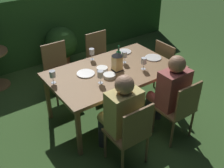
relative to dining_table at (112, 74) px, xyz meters
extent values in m
plane|color=#385B28|center=(0.00, 0.00, -0.68)|extent=(16.00, 16.00, 0.00)
cube|color=olive|center=(0.00, 0.00, 0.03)|extent=(1.72, 1.02, 0.04)
cube|color=olive|center=(-0.79, -0.44, -0.34)|extent=(0.05, 0.05, 0.69)
cube|color=olive|center=(0.79, -0.44, -0.34)|extent=(0.05, 0.05, 0.69)
cube|color=olive|center=(-0.79, 0.44, -0.34)|extent=(0.05, 0.05, 0.69)
cube|color=olive|center=(0.79, 0.44, -0.34)|extent=(0.05, 0.05, 0.69)
cube|color=brown|center=(-0.39, 0.83, -0.25)|extent=(0.42, 0.40, 0.03)
cube|color=brown|center=(-0.39, 1.02, -0.02)|extent=(0.40, 0.02, 0.42)
cylinder|color=brown|center=(-0.21, 0.66, -0.47)|extent=(0.03, 0.03, 0.42)
cylinder|color=brown|center=(-0.57, 0.66, -0.47)|extent=(0.03, 0.03, 0.42)
cylinder|color=brown|center=(-0.21, 1.00, -0.47)|extent=(0.03, 0.03, 0.42)
cylinder|color=brown|center=(-0.57, 1.00, -0.47)|extent=(0.03, 0.03, 0.42)
cube|color=brown|center=(1.18, 0.00, -0.25)|extent=(0.40, 0.42, 0.03)
cube|color=brown|center=(0.99, 0.00, -0.02)|extent=(0.03, 0.40, 0.42)
cylinder|color=brown|center=(1.35, 0.18, -0.47)|extent=(0.03, 0.03, 0.42)
cylinder|color=brown|center=(1.35, -0.18, -0.47)|extent=(0.03, 0.03, 0.42)
cylinder|color=brown|center=(1.01, 0.18, -0.47)|extent=(0.03, 0.03, 0.42)
cylinder|color=brown|center=(1.01, -0.18, -0.47)|extent=(0.03, 0.03, 0.42)
cube|color=brown|center=(0.39, 0.83, -0.25)|extent=(0.42, 0.40, 0.03)
cube|color=brown|center=(0.39, 1.02, -0.02)|extent=(0.40, 0.02, 0.42)
cylinder|color=brown|center=(0.57, 0.66, -0.47)|extent=(0.03, 0.03, 0.42)
cylinder|color=brown|center=(0.21, 0.66, -0.47)|extent=(0.03, 0.03, 0.42)
cylinder|color=brown|center=(0.57, 1.00, -0.47)|extent=(0.03, 0.03, 0.42)
cylinder|color=brown|center=(0.21, 1.00, -0.47)|extent=(0.03, 0.03, 0.42)
cube|color=brown|center=(0.39, -0.83, -0.25)|extent=(0.42, 0.40, 0.03)
cube|color=brown|center=(0.39, -1.02, -0.02)|extent=(0.40, 0.02, 0.42)
cylinder|color=brown|center=(0.21, -0.66, -0.47)|extent=(0.03, 0.03, 0.42)
cylinder|color=brown|center=(0.57, -0.66, -0.47)|extent=(0.03, 0.03, 0.42)
cylinder|color=brown|center=(0.21, -1.00, -0.47)|extent=(0.03, 0.03, 0.42)
cylinder|color=brown|center=(0.57, -1.00, -0.47)|extent=(0.03, 0.03, 0.42)
cube|color=#9E4C47|center=(0.39, -0.77, 0.02)|extent=(0.38, 0.24, 0.50)
sphere|color=#997051|center=(0.39, -0.77, 0.36)|extent=(0.21, 0.21, 0.21)
cylinder|color=#9E4C47|center=(0.30, -0.63, -0.22)|extent=(0.13, 0.36, 0.13)
cylinder|color=#9E4C47|center=(0.48, -0.63, -0.22)|extent=(0.13, 0.36, 0.13)
cylinder|color=#333338|center=(0.30, -0.47, -0.46)|extent=(0.11, 0.11, 0.45)
cylinder|color=#333338|center=(0.48, -0.47, -0.46)|extent=(0.11, 0.11, 0.45)
cube|color=brown|center=(-0.39, -0.83, -0.25)|extent=(0.42, 0.40, 0.03)
cube|color=brown|center=(-0.39, -1.02, -0.02)|extent=(0.40, 0.02, 0.42)
cylinder|color=brown|center=(-0.57, -0.66, -0.47)|extent=(0.03, 0.03, 0.42)
cylinder|color=brown|center=(-0.21, -0.66, -0.47)|extent=(0.03, 0.03, 0.42)
cylinder|color=brown|center=(-0.57, -1.00, -0.47)|extent=(0.03, 0.03, 0.42)
cylinder|color=brown|center=(-0.21, -1.00, -0.47)|extent=(0.03, 0.03, 0.42)
cube|color=tan|center=(-0.39, -0.77, 0.02)|extent=(0.38, 0.24, 0.50)
sphere|color=tan|center=(-0.39, -0.77, 0.36)|extent=(0.21, 0.21, 0.21)
cylinder|color=tan|center=(-0.48, -0.63, -0.22)|extent=(0.13, 0.36, 0.13)
cylinder|color=tan|center=(-0.30, -0.63, -0.22)|extent=(0.13, 0.36, 0.13)
cylinder|color=#333338|center=(-0.48, -0.47, -0.46)|extent=(0.11, 0.11, 0.45)
cylinder|color=#333338|center=(-0.30, -0.47, -0.46)|extent=(0.11, 0.11, 0.45)
cube|color=black|center=(0.06, -0.04, 0.06)|extent=(0.12, 0.12, 0.01)
cube|color=#F9D17A|center=(0.06, -0.04, 0.17)|extent=(0.11, 0.11, 0.20)
cone|color=black|center=(0.06, -0.04, 0.29)|extent=(0.15, 0.15, 0.05)
cylinder|color=#144723|center=(0.17, 0.08, 0.15)|extent=(0.07, 0.07, 0.20)
cylinder|color=#144723|center=(0.17, 0.08, 0.30)|extent=(0.03, 0.03, 0.09)
cylinder|color=silver|center=(-0.78, 0.16, 0.05)|extent=(0.06, 0.06, 0.00)
cylinder|color=silver|center=(-0.78, 0.16, 0.10)|extent=(0.01, 0.01, 0.08)
cylinder|color=silver|center=(-0.78, 0.16, 0.18)|extent=(0.08, 0.08, 0.08)
cylinder|color=maroon|center=(-0.78, 0.16, 0.15)|extent=(0.07, 0.07, 0.03)
cylinder|color=silver|center=(-0.30, -0.18, 0.05)|extent=(0.06, 0.06, 0.00)
cylinder|color=silver|center=(-0.30, -0.18, 0.10)|extent=(0.01, 0.01, 0.08)
cylinder|color=silver|center=(-0.30, -0.18, 0.18)|extent=(0.08, 0.08, 0.08)
cylinder|color=maroon|center=(-0.30, -0.18, 0.15)|extent=(0.07, 0.07, 0.03)
cylinder|color=silver|center=(0.37, -0.22, 0.05)|extent=(0.06, 0.06, 0.00)
cylinder|color=silver|center=(0.37, -0.22, 0.10)|extent=(0.01, 0.01, 0.08)
cylinder|color=silver|center=(0.37, -0.22, 0.18)|extent=(0.08, 0.08, 0.08)
cylinder|color=maroon|center=(0.37, -0.22, 0.15)|extent=(0.07, 0.07, 0.03)
cylinder|color=silver|center=(-0.05, 0.43, 0.05)|extent=(0.06, 0.06, 0.00)
cylinder|color=silver|center=(-0.05, 0.43, 0.10)|extent=(0.01, 0.01, 0.08)
cylinder|color=silver|center=(-0.05, 0.43, 0.18)|extent=(0.08, 0.08, 0.08)
cylinder|color=maroon|center=(-0.05, 0.43, 0.15)|extent=(0.07, 0.07, 0.03)
cylinder|color=silver|center=(0.28, 0.09, 0.05)|extent=(0.06, 0.06, 0.00)
cylinder|color=silver|center=(0.28, 0.09, 0.10)|extent=(0.01, 0.01, 0.08)
cylinder|color=silver|center=(0.28, 0.09, 0.18)|extent=(0.08, 0.08, 0.08)
cylinder|color=maroon|center=(0.28, 0.09, 0.15)|extent=(0.07, 0.07, 0.03)
cylinder|color=silver|center=(0.70, -0.05, 0.06)|extent=(0.24, 0.24, 0.01)
cylinder|color=silver|center=(0.49, 0.35, 0.06)|extent=(0.21, 0.21, 0.01)
cylinder|color=silver|center=(-0.34, 0.12, 0.06)|extent=(0.24, 0.24, 0.01)
cylinder|color=silver|center=(-0.11, 0.08, 0.07)|extent=(0.15, 0.15, 0.04)
cylinder|color=#424C1E|center=(-0.11, 0.08, 0.08)|extent=(0.13, 0.13, 0.01)
cylinder|color=silver|center=(-0.13, -0.13, 0.07)|extent=(0.16, 0.16, 0.04)
cylinder|color=tan|center=(-0.13, -0.13, 0.08)|extent=(0.14, 0.14, 0.01)
cube|color=#234C1E|center=(0.00, 2.47, -0.04)|extent=(5.90, 0.75, 1.30)
cylinder|color=#9E5133|center=(0.07, 1.74, -0.56)|extent=(0.27, 0.27, 0.25)
sphere|color=#1E4219|center=(0.07, 1.74, -0.18)|extent=(0.60, 0.60, 0.60)
camera|label=1|loc=(-1.86, -2.62, 1.85)|focal=43.50mm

